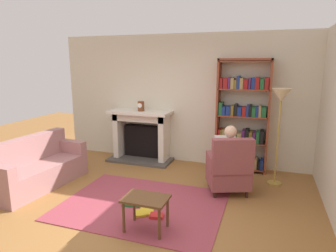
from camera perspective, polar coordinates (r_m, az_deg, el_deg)
name	(u,v)px	position (r m, az deg, el deg)	size (l,w,h in m)	color
ground	(134,214)	(4.38, -6.62, -16.68)	(14.00, 14.00, 0.00)	olive
back_wall	(184,99)	(6.28, 3.15, 5.18)	(5.60, 0.10, 2.70)	beige
area_rug	(142,205)	(4.62, -4.97, -14.96)	(2.40, 1.80, 0.01)	#973B47
fireplace	(142,134)	(6.48, -5.09, -1.51)	(1.38, 0.64, 1.11)	#4C4742
mantel_clock	(141,106)	(6.26, -5.27, 3.85)	(0.14, 0.14, 0.21)	brown
bookshelf	(242,119)	(5.90, 14.17, 1.42)	(1.00, 0.32, 2.19)	brown
armchair_reading	(229,169)	(4.91, 11.81, -8.14)	(0.82, 0.81, 0.97)	#331E14
seated_reader	(228,155)	(4.96, 11.58, -5.55)	(0.49, 0.59, 1.14)	silver
sofa_floral	(36,168)	(5.63, -24.19, -7.49)	(0.86, 1.75, 0.85)	#A2706E
side_table	(146,203)	(3.84, -4.33, -14.63)	(0.56, 0.39, 0.45)	brown
scattered_books	(142,209)	(4.44, -5.08, -15.78)	(0.75, 0.49, 0.04)	gold
floor_lamp	(281,104)	(5.28, 21.02, 4.04)	(0.32, 0.32, 1.69)	#B7933F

